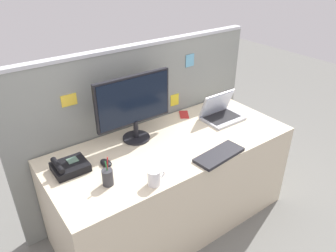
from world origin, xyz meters
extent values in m
plane|color=slate|center=(0.00, 0.00, 0.00)|extent=(10.00, 10.00, 0.00)
cube|color=beige|center=(0.00, 0.00, 0.37)|extent=(1.82, 0.78, 0.74)
cube|color=gray|center=(0.00, 0.43, 0.67)|extent=(2.11, 0.06, 1.35)
cube|color=#B7BAC1|center=(0.00, 0.43, 1.36)|extent=(2.11, 0.07, 0.02)
cube|color=yellow|center=(-0.57, 0.40, 1.09)|extent=(0.11, 0.01, 0.08)
cube|color=pink|center=(-0.27, 0.40, 0.97)|extent=(0.07, 0.01, 0.08)
cube|color=yellow|center=(0.32, 0.40, 0.85)|extent=(0.08, 0.01, 0.10)
cube|color=#66ADD1|center=(0.47, 0.40, 1.17)|extent=(0.09, 0.01, 0.10)
cylinder|color=black|center=(-0.18, 0.21, 0.75)|extent=(0.20, 0.20, 0.02)
cylinder|color=black|center=(-0.18, 0.21, 0.82)|extent=(0.04, 0.04, 0.13)
cube|color=black|center=(-0.18, 0.22, 1.05)|extent=(0.58, 0.03, 0.36)
cube|color=black|center=(-0.18, 0.20, 1.05)|extent=(0.55, 0.01, 0.33)
cube|color=#B2B5BC|center=(0.56, 0.05, 0.75)|extent=(0.32, 0.24, 0.02)
cube|color=black|center=(0.56, 0.06, 0.76)|extent=(0.28, 0.17, 0.00)
cube|color=#B2B5BC|center=(0.56, 0.13, 0.86)|extent=(0.32, 0.08, 0.20)
cube|color=silver|center=(0.56, 0.12, 0.85)|extent=(0.29, 0.07, 0.18)
cube|color=black|center=(-0.72, 0.12, 0.76)|extent=(0.21, 0.18, 0.05)
cube|color=#4C6B5B|center=(-0.69, 0.14, 0.79)|extent=(0.06, 0.06, 0.01)
cylinder|color=black|center=(-0.79, 0.12, 0.81)|extent=(0.04, 0.16, 0.04)
cube|color=#232328|center=(0.16, -0.32, 0.75)|extent=(0.39, 0.19, 0.02)
ellipsoid|color=black|center=(-0.51, 0.04, 0.75)|extent=(0.07, 0.11, 0.03)
cylinder|color=#333338|center=(-0.59, -0.15, 0.79)|extent=(0.07, 0.07, 0.10)
cylinder|color=#238438|center=(-0.58, -0.15, 0.84)|extent=(0.02, 0.01, 0.13)
cylinder|color=red|center=(-0.58, -0.14, 0.85)|extent=(0.03, 0.01, 0.15)
cube|color=#B22323|center=(0.35, 0.30, 0.74)|extent=(0.13, 0.15, 0.01)
cylinder|color=white|center=(-0.36, -0.31, 0.79)|extent=(0.08, 0.08, 0.10)
torus|color=white|center=(-0.31, -0.31, 0.79)|extent=(0.05, 0.01, 0.05)
camera|label=1|loc=(-1.18, -1.58, 1.98)|focal=34.29mm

